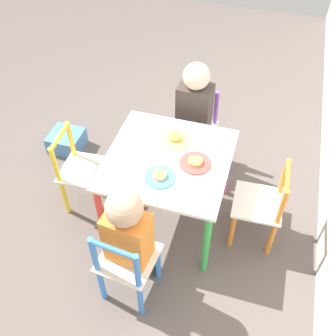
% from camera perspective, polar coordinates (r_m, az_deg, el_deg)
% --- Properties ---
extents(ground_plane, '(6.00, 6.00, 0.00)m').
position_cam_1_polar(ground_plane, '(2.41, 0.00, -6.97)').
color(ground_plane, '#5B514C').
extents(kids_table, '(0.64, 0.64, 0.50)m').
position_cam_1_polar(kids_table, '(2.08, 0.00, 0.12)').
color(kids_table, silver).
rests_on(kids_table, ground_plane).
extents(chair_purple, '(0.27, 0.27, 0.53)m').
position_cam_1_polar(chair_purple, '(2.55, 3.92, 5.48)').
color(chair_purple, silver).
rests_on(chair_purple, ground_plane).
extents(chair_blue, '(0.29, 0.29, 0.53)m').
position_cam_1_polar(chair_blue, '(1.93, -6.06, -13.71)').
color(chair_blue, silver).
rests_on(chair_blue, ground_plane).
extents(chair_orange, '(0.27, 0.27, 0.53)m').
position_cam_1_polar(chair_orange, '(2.18, 13.41, -5.40)').
color(chair_orange, silver).
rests_on(chair_orange, ground_plane).
extents(chair_yellow, '(0.27, 0.27, 0.53)m').
position_cam_1_polar(chair_yellow, '(2.34, -12.47, -0.55)').
color(chair_yellow, silver).
rests_on(chair_yellow, ground_plane).
extents(child_left, '(0.22, 0.21, 0.77)m').
position_cam_1_polar(child_left, '(2.38, 3.73, 8.18)').
color(child_left, '#7A6B5B').
rests_on(child_left, ground_plane).
extents(child_right, '(0.22, 0.21, 0.73)m').
position_cam_1_polar(child_right, '(1.81, -5.61, -9.35)').
color(child_right, '#38383D').
rests_on(child_right, ground_plane).
extents(plate_left, '(0.16, 0.16, 0.03)m').
position_cam_1_polar(plate_left, '(2.12, 1.11, 4.26)').
color(plate_left, '#EADB66').
rests_on(plate_left, kids_table).
extents(plate_right, '(0.15, 0.15, 0.03)m').
position_cam_1_polar(plate_right, '(1.93, -1.22, -1.27)').
color(plate_right, '#4C9EE0').
rests_on(plate_right, kids_table).
extents(plate_back, '(0.16, 0.16, 0.03)m').
position_cam_1_polar(plate_back, '(2.00, 3.98, 0.79)').
color(plate_back, '#E54C47').
rests_on(plate_back, kids_table).
extents(storage_bin, '(0.21, 0.22, 0.13)m').
position_cam_1_polar(storage_bin, '(2.85, -14.48, 3.81)').
color(storage_bin, '#4C7FB7').
rests_on(storage_bin, ground_plane).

